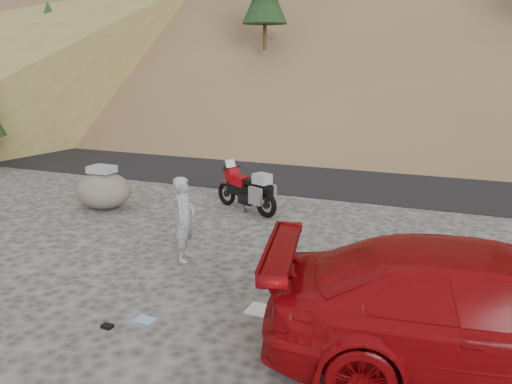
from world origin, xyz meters
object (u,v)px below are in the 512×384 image
man (186,259)px  motorcycle (248,191)px  red_car (485,373)px  boulder (103,190)px

man → motorcycle: bearing=-5.7°
man → red_car: (5.19, -1.81, 0.00)m
man → boulder: 4.38m
motorcycle → man: size_ratio=1.23×
red_car → boulder: boulder is taller
motorcycle → red_car: bearing=-20.1°
motorcycle → boulder: 3.76m
boulder → man: bearing=-31.6°
motorcycle → man: bearing=-63.8°
man → boulder: size_ratio=0.96×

